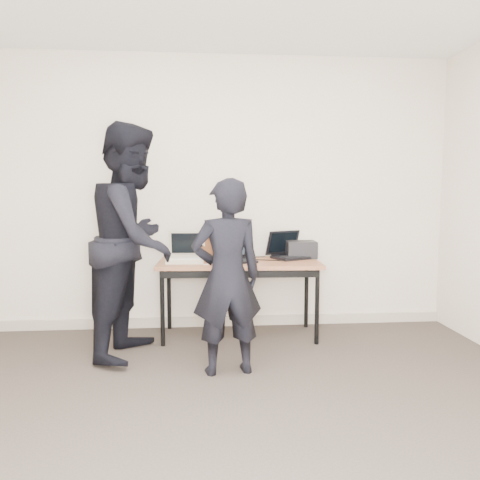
{
  "coord_description": "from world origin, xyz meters",
  "views": [
    {
      "loc": [
        -0.23,
        -2.43,
        1.38
      ],
      "look_at": [
        0.1,
        1.6,
        0.95
      ],
      "focal_mm": 35.0,
      "sensor_mm": 36.0,
      "label": 1
    }
  ],
  "objects": [
    {
      "name": "leather_satchel",
      "position": [
        -0.06,
        2.11,
        0.85
      ],
      "size": [
        0.37,
        0.2,
        0.25
      ],
      "rotation": [
        0.0,
        0.0,
        0.07
      ],
      "color": "brown",
      "rests_on": "desk"
    },
    {
      "name": "baseboard",
      "position": [
        0.0,
        2.23,
        0.05
      ],
      "size": [
        4.5,
        0.03,
        0.1
      ],
      "primitive_type": "cube",
      "color": "#B4A895",
      "rests_on": "ground"
    },
    {
      "name": "tissue",
      "position": [
        -0.03,
        2.12,
        1.0
      ],
      "size": [
        0.15,
        0.12,
        0.08
      ],
      "primitive_type": "ellipsoid",
      "rotation": [
        0.0,
        0.0,
        0.16
      ],
      "color": "white",
      "rests_on": "leather_satchel"
    },
    {
      "name": "equipment_box",
      "position": [
        0.75,
        2.08,
        0.8
      ],
      "size": [
        0.29,
        0.25,
        0.16
      ],
      "primitive_type": "cube",
      "rotation": [
        0.0,
        0.0,
        -0.04
      ],
      "color": "black",
      "rests_on": "desk"
    },
    {
      "name": "person_typist",
      "position": [
        -0.05,
        1.01,
        0.73
      ],
      "size": [
        0.59,
        0.43,
        1.47
      ],
      "primitive_type": "imported",
      "rotation": [
        0.0,
        0.0,
        3.3
      ],
      "color": "black",
      "rests_on": "ground"
    },
    {
      "name": "room",
      "position": [
        0.0,
        0.0,
        1.35
      ],
      "size": [
        4.6,
        4.6,
        2.8
      ],
      "color": "#3E352F",
      "rests_on": "ground"
    },
    {
      "name": "cables",
      "position": [
        0.19,
        1.88,
        0.72
      ],
      "size": [
        0.79,
        0.46,
        0.01
      ],
      "rotation": [
        0.0,
        0.0,
        0.09
      ],
      "color": "silver",
      "rests_on": "desk"
    },
    {
      "name": "power_brick",
      "position": [
        -0.1,
        1.72,
        0.73
      ],
      "size": [
        0.07,
        0.05,
        0.03
      ],
      "primitive_type": "cube",
      "rotation": [
        0.0,
        0.0,
        -0.09
      ],
      "color": "black",
      "rests_on": "desk"
    },
    {
      "name": "person_observer",
      "position": [
        -0.8,
        1.5,
        0.96
      ],
      "size": [
        0.93,
        1.08,
        1.93
      ],
      "primitive_type": "imported",
      "rotation": [
        0.0,
        0.0,
        1.34
      ],
      "color": "black",
      "rests_on": "ground"
    },
    {
      "name": "desk",
      "position": [
        0.11,
        1.88,
        0.66
      ],
      "size": [
        1.53,
        0.71,
        0.72
      ],
      "rotation": [
        0.0,
        0.0,
        -0.04
      ],
      "color": "brown",
      "rests_on": "ground"
    },
    {
      "name": "laptop_center",
      "position": [
        0.08,
        1.89,
        0.78
      ],
      "size": [
        0.4,
        0.39,
        0.25
      ],
      "rotation": [
        0.0,
        0.0,
        0.28
      ],
      "color": "black",
      "rests_on": "desk"
    },
    {
      "name": "laptop_right",
      "position": [
        0.62,
        2.07,
        0.78
      ],
      "size": [
        0.47,
        0.46,
        0.26
      ],
      "rotation": [
        0.0,
        0.0,
        0.44
      ],
      "color": "black",
      "rests_on": "desk"
    },
    {
      "name": "laptop_beige",
      "position": [
        -0.38,
        1.91,
        0.78
      ],
      "size": [
        0.36,
        0.35,
        0.28
      ],
      "rotation": [
        0.0,
        0.0,
        -0.05
      ],
      "color": "#B8AF93",
      "rests_on": "desk"
    }
  ]
}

